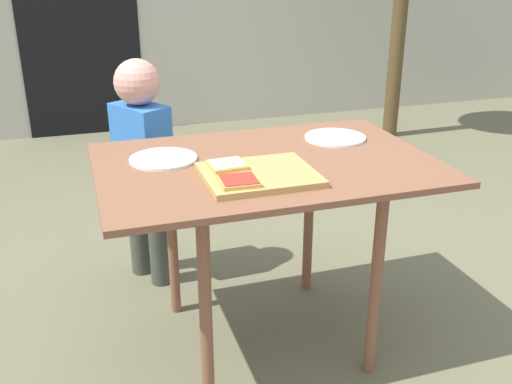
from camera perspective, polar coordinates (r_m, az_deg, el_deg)
The scene contains 9 objects.
ground_plane at distance 2.31m, azimuth 0.88°, elevation -14.02°, with size 16.00×16.00×0.00m, color #69654B.
house_door at distance 4.81m, azimuth -17.10°, elevation 17.03°, with size 0.90×0.02×2.00m, color black.
dining_table at distance 2.00m, azimuth 0.98°, elevation 0.87°, with size 1.13×0.77×0.72m.
cutting_board at distance 1.82m, azimuth 0.29°, elevation 1.68°, with size 0.35×0.30×0.02m, color tan.
pizza_slice_near_left at distance 1.72m, azimuth -1.67°, elevation 1.08°, with size 0.12×0.12×0.01m.
pizza_slice_far_left at distance 1.85m, azimuth -2.80°, elevation 2.67°, with size 0.12×0.12×0.01m.
plate_white_left at distance 2.00m, azimuth -9.02°, elevation 3.22°, with size 0.23×0.23×0.01m, color white.
plate_white_right at distance 2.23m, azimuth 7.73°, elevation 5.29°, with size 0.23×0.23×0.01m, color white.
child_left at distance 2.50m, azimuth -10.98°, elevation 3.37°, with size 0.24×0.28×0.98m.
Camera 1 is at (-0.60, -1.76, 1.37)m, focal length 41.03 mm.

